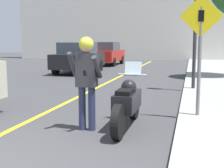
% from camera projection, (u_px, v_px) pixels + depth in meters
% --- Properties ---
extents(road_center_line, '(0.12, 36.00, 0.01)m').
position_uv_depth(road_center_line, '(79.00, 96.00, 9.95)').
color(road_center_line, yellow).
rests_on(road_center_line, ground).
extents(building_backdrop, '(28.00, 1.20, 8.53)m').
position_uv_depth(building_backdrop, '(161.00, 13.00, 28.41)').
color(building_backdrop, beige).
rests_on(building_backdrop, ground).
extents(motorcycle, '(0.62, 2.26, 1.31)m').
position_uv_depth(motorcycle, '(127.00, 103.00, 6.30)').
color(motorcycle, black).
rests_on(motorcycle, ground).
extents(person_biker, '(0.59, 0.49, 1.84)m').
position_uv_depth(person_biker, '(86.00, 73.00, 6.04)').
color(person_biker, '#282D4C').
rests_on(person_biker, ground).
extents(crossing_sign, '(0.91, 0.08, 2.62)m').
position_uv_depth(crossing_sign, '(200.00, 44.00, 6.73)').
color(crossing_sign, slate).
rests_on(crossing_sign, sidewalk_curb).
extents(traffic_light, '(0.26, 0.30, 3.80)m').
position_uv_depth(traffic_light, '(196.00, 11.00, 10.53)').
color(traffic_light, '#2D2D30').
rests_on(traffic_light, sidewalk_curb).
extents(parked_car_black, '(1.88, 4.20, 1.68)m').
position_uv_depth(parked_car_black, '(79.00, 57.00, 17.27)').
color(parked_car_black, black).
rests_on(parked_car_black, ground).
extents(parked_car_red, '(1.88, 4.20, 1.68)m').
position_uv_depth(parked_car_red, '(107.00, 53.00, 22.92)').
color(parked_car_red, black).
rests_on(parked_car_red, ground).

